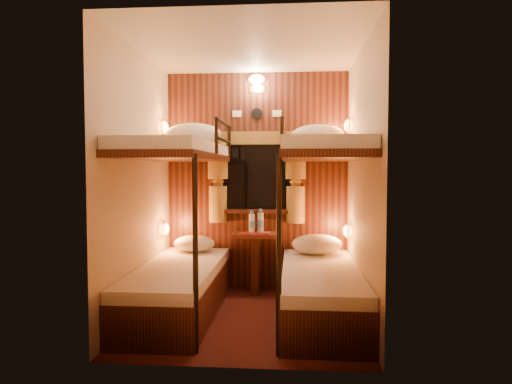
# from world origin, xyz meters

# --- Properties ---
(floor) EXTENTS (2.10, 2.10, 0.00)m
(floor) POSITION_xyz_m (0.00, 0.00, 0.00)
(floor) COLOR #3B1210
(floor) RESTS_ON ground
(ceiling) EXTENTS (2.10, 2.10, 0.00)m
(ceiling) POSITION_xyz_m (0.00, 0.00, 2.40)
(ceiling) COLOR silver
(ceiling) RESTS_ON wall_back
(wall_back) EXTENTS (2.40, 0.00, 2.40)m
(wall_back) POSITION_xyz_m (0.00, 1.05, 1.20)
(wall_back) COLOR #C6B293
(wall_back) RESTS_ON floor
(wall_front) EXTENTS (2.40, 0.00, 2.40)m
(wall_front) POSITION_xyz_m (0.00, -1.05, 1.20)
(wall_front) COLOR #C6B293
(wall_front) RESTS_ON floor
(wall_left) EXTENTS (0.00, 2.40, 2.40)m
(wall_left) POSITION_xyz_m (-1.00, 0.00, 1.20)
(wall_left) COLOR #C6B293
(wall_left) RESTS_ON floor
(wall_right) EXTENTS (0.00, 2.40, 2.40)m
(wall_right) POSITION_xyz_m (1.00, 0.00, 1.20)
(wall_right) COLOR #C6B293
(wall_right) RESTS_ON floor
(back_panel) EXTENTS (2.00, 0.03, 2.40)m
(back_panel) POSITION_xyz_m (0.00, 1.04, 1.20)
(back_panel) COLOR black
(back_panel) RESTS_ON floor
(bunk_left) EXTENTS (0.72, 1.90, 1.82)m
(bunk_left) POSITION_xyz_m (-0.65, 0.07, 0.56)
(bunk_left) COLOR black
(bunk_left) RESTS_ON floor
(bunk_right) EXTENTS (0.72, 1.90, 1.82)m
(bunk_right) POSITION_xyz_m (0.65, 0.07, 0.56)
(bunk_right) COLOR black
(bunk_right) RESTS_ON floor
(window) EXTENTS (1.00, 0.12, 0.79)m
(window) POSITION_xyz_m (0.00, 1.00, 1.18)
(window) COLOR black
(window) RESTS_ON back_panel
(curtains) EXTENTS (1.10, 0.22, 1.00)m
(curtains) POSITION_xyz_m (0.00, 0.97, 1.26)
(curtains) COLOR olive
(curtains) RESTS_ON back_panel
(back_fixtures) EXTENTS (0.54, 0.09, 0.48)m
(back_fixtures) POSITION_xyz_m (0.00, 1.00, 2.25)
(back_fixtures) COLOR black
(back_fixtures) RESTS_ON back_panel
(reading_lamps) EXTENTS (2.00, 0.20, 1.25)m
(reading_lamps) POSITION_xyz_m (-0.00, 0.70, 1.24)
(reading_lamps) COLOR orange
(reading_lamps) RESTS_ON wall_left
(table) EXTENTS (0.50, 0.34, 0.66)m
(table) POSITION_xyz_m (0.00, 0.85, 0.41)
(table) COLOR maroon
(table) RESTS_ON floor
(bottle_left) EXTENTS (0.07, 0.07, 0.26)m
(bottle_left) POSITION_xyz_m (0.05, 0.89, 0.76)
(bottle_left) COLOR #99BFE5
(bottle_left) RESTS_ON table
(bottle_right) EXTENTS (0.07, 0.07, 0.24)m
(bottle_right) POSITION_xyz_m (-0.04, 0.87, 0.75)
(bottle_right) COLOR #99BFE5
(bottle_right) RESTS_ON table
(sachet_a) EXTENTS (0.08, 0.07, 0.01)m
(sachet_a) POSITION_xyz_m (0.06, 0.89, 0.65)
(sachet_a) COLOR silver
(sachet_a) RESTS_ON table
(sachet_b) EXTENTS (0.09, 0.08, 0.01)m
(sachet_b) POSITION_xyz_m (0.12, 0.87, 0.65)
(sachet_b) COLOR silver
(sachet_b) RESTS_ON table
(pillow_lower_left) EXTENTS (0.44, 0.31, 0.17)m
(pillow_lower_left) POSITION_xyz_m (-0.65, 0.74, 0.54)
(pillow_lower_left) COLOR white
(pillow_lower_left) RESTS_ON bunk_left
(pillow_lower_right) EXTENTS (0.52, 0.37, 0.20)m
(pillow_lower_right) POSITION_xyz_m (0.65, 0.70, 0.56)
(pillow_lower_right) COLOR white
(pillow_lower_right) RESTS_ON bunk_right
(pillow_upper_left) EXTENTS (0.60, 0.43, 0.23)m
(pillow_upper_left) POSITION_xyz_m (-0.65, 0.73, 1.71)
(pillow_upper_left) COLOR white
(pillow_upper_left) RESTS_ON bunk_left
(pillow_upper_right) EXTENTS (0.53, 0.38, 0.21)m
(pillow_upper_right) POSITION_xyz_m (0.65, 0.69, 1.69)
(pillow_upper_right) COLOR white
(pillow_upper_right) RESTS_ON bunk_right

